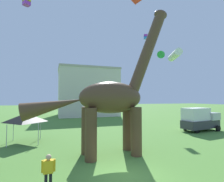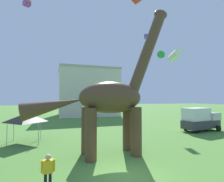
# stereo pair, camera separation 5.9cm
# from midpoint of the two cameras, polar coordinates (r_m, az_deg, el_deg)

# --- Properties ---
(ground_plane) EXTENTS (240.00, 240.00, 0.00)m
(ground_plane) POSITION_cam_midpoint_polar(r_m,az_deg,el_deg) (11.04, 4.82, -26.60)
(ground_plane) COLOR #4C7F33
(dinosaur_sculpture) EXTENTS (12.14, 2.57, 12.69)m
(dinosaur_sculpture) POSITION_cam_midpoint_polar(r_m,az_deg,el_deg) (13.85, -0.66, -2.19)
(dinosaur_sculpture) COLOR #513823
(dinosaur_sculpture) RESTS_ON ground_plane
(parked_box_truck) EXTENTS (5.83, 2.82, 3.20)m
(parked_box_truck) POSITION_cam_midpoint_polar(r_m,az_deg,el_deg) (27.01, 27.23, -8.34)
(parked_box_truck) COLOR #38383D
(parked_box_truck) RESTS_ON ground_plane
(person_vendor_side) EXTENTS (0.41, 0.18, 1.11)m
(person_vendor_side) POSITION_cam_midpoint_polar(r_m,az_deg,el_deg) (23.43, -7.78, -11.94)
(person_vendor_side) COLOR black
(person_vendor_side) RESTS_ON ground_plane
(person_far_spectator) EXTENTS (0.66, 0.29, 1.76)m
(person_far_spectator) POSITION_cam_midpoint_polar(r_m,az_deg,el_deg) (9.66, -20.69, -23.20)
(person_far_spectator) COLOR black
(person_far_spectator) RESTS_ON ground_plane
(festival_canopy_tent) EXTENTS (3.15, 3.15, 3.00)m
(festival_canopy_tent) POSITION_cam_midpoint_polar(r_m,az_deg,el_deg) (19.78, -27.03, -7.95)
(festival_canopy_tent) COLOR #B2B2B7
(festival_canopy_tent) RESTS_ON ground_plane
(kite_high_right) EXTENTS (2.54, 2.58, 0.74)m
(kite_high_right) POSITION_cam_midpoint_polar(r_m,az_deg,el_deg) (17.78, 19.24, 11.27)
(kite_high_right) COLOR white
(kite_drifting) EXTENTS (1.08, 1.08, 1.11)m
(kite_drifting) POSITION_cam_midpoint_polar(r_m,az_deg,el_deg) (27.70, -26.75, 25.22)
(kite_drifting) COLOR yellow
(kite_near_high) EXTENTS (0.81, 0.81, 0.93)m
(kite_near_high) POSITION_cam_midpoint_polar(r_m,az_deg,el_deg) (37.57, 11.13, 17.40)
(kite_near_high) COLOR purple
(background_building_block) EXTENTS (15.31, 11.30, 12.53)m
(background_building_block) POSITION_cam_midpoint_polar(r_m,az_deg,el_deg) (46.57, -8.20, -0.35)
(background_building_block) COLOR beige
(background_building_block) RESTS_ON ground_plane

